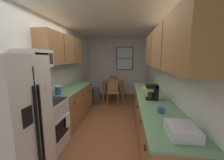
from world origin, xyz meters
TOP-DOWN VIEW (x-y plane):
  - ground_plane at (0.00, 1.00)m, footprint 12.00×12.00m
  - wall_left at (-1.35, 1.00)m, footprint 0.10×9.00m
  - wall_right at (1.35, 1.00)m, footprint 0.10×9.00m
  - wall_back at (0.00, 3.65)m, footprint 4.40×0.10m
  - ceiling_slab at (0.00, 1.00)m, footprint 4.40×9.00m
  - refrigerator at (-0.96, -1.22)m, footprint 0.70×0.73m
  - stove_range at (-0.99, -0.51)m, footprint 0.66×0.65m
  - microwave_over_range at (-1.11, -0.51)m, footprint 0.39×0.58m
  - counter_left at (-1.00, 0.75)m, footprint 0.64×1.86m
  - upper_cabinets_left at (-1.14, 0.70)m, footprint 0.33×1.94m
  - counter_right at (1.00, -0.01)m, footprint 0.64×3.23m
  - upper_cabinets_right at (1.14, -0.06)m, footprint 0.33×2.91m
  - dining_table at (-0.08, 2.73)m, footprint 0.80×0.71m
  - dining_chair_near at (-0.05, 2.17)m, footprint 0.44×0.44m
  - dining_chair_far at (-0.13, 3.29)m, footprint 0.41×0.41m
  - pendant_light at (-0.08, 2.73)m, footprint 0.31×0.31m
  - back_window at (0.32, 3.58)m, footprint 0.74×0.05m
  - trash_bin at (-0.70, 2.09)m, footprint 0.31×0.31m
  - storage_canister at (-1.00, 0.01)m, footprint 0.12×0.12m
  - dish_towel at (-0.64, -0.34)m, footprint 0.02×0.16m
  - coffee_maker at (0.97, -0.11)m, footprint 0.22×0.18m
  - mug_by_coffeemaker at (0.96, -0.77)m, footprint 0.12×0.09m
  - mug_spare at (0.97, 1.10)m, footprint 0.12×0.08m
  - fruit_bowl at (0.98, 0.76)m, footprint 0.26×0.26m
  - dish_rack at (1.05, -1.33)m, footprint 0.28×0.34m
  - table_serving_bowl at (-0.09, 2.66)m, footprint 0.19×0.19m

SIDE VIEW (x-z plane):
  - ground_plane at x=0.00m, z-range 0.00..0.00m
  - trash_bin at x=-0.70m, z-range 0.00..0.60m
  - counter_right at x=1.00m, z-range 0.00..0.90m
  - counter_left at x=-1.00m, z-range 0.00..0.90m
  - stove_range at x=-0.99m, z-range -0.08..1.02m
  - dish_towel at x=-0.64m, z-range 0.38..0.62m
  - dining_chair_near at x=-0.05m, z-range 0.05..0.95m
  - dining_chair_far at x=-0.13m, z-range 0.05..0.95m
  - dining_table at x=-0.08m, z-range 0.23..0.99m
  - table_serving_bowl at x=-0.09m, z-range 0.75..0.81m
  - refrigerator at x=-0.96m, z-range 0.00..1.72m
  - fruit_bowl at x=0.98m, z-range 0.89..0.98m
  - mug_by_coffeemaker at x=0.96m, z-range 0.90..0.99m
  - dish_rack at x=1.05m, z-range 0.90..1.00m
  - mug_spare at x=0.97m, z-range 0.90..1.01m
  - storage_canister at x=-1.00m, z-range 0.90..1.09m
  - coffee_maker at x=0.97m, z-range 0.91..1.19m
  - wall_left at x=-1.35m, z-range 0.00..2.55m
  - wall_right at x=1.35m, z-range 0.00..2.55m
  - wall_back at x=0.00m, z-range 0.00..2.55m
  - back_window at x=0.32m, z-range 1.14..2.17m
  - microwave_over_range at x=-1.11m, z-range 1.51..1.82m
  - upper_cabinets_right at x=1.14m, z-range 1.50..2.23m
  - upper_cabinets_left at x=-1.14m, z-range 1.53..2.23m
  - pendant_light at x=-0.08m, z-range 1.79..2.33m
  - ceiling_slab at x=0.00m, z-range 2.55..2.63m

